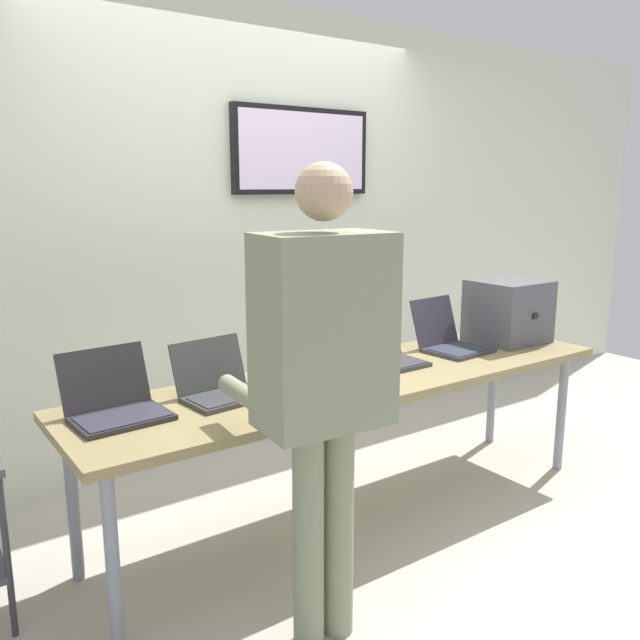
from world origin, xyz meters
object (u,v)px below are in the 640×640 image
Objects in this scene: workbench at (358,385)px; person at (322,365)px; laptop_station_4 at (449,339)px; laptop_station_2 at (312,367)px; laptop_station_3 at (387,353)px; equipment_box at (508,311)px; laptop_station_0 at (115,403)px; laptop_station_1 at (220,385)px.

workbench is 0.97m from person.
person is at bearing -152.39° from laptop_station_4.
laptop_station_2 is at bearing 179.86° from laptop_station_4.
laptop_station_3 is at bearing 37.76° from person.
laptop_station_3 is (-0.89, 0.03, -0.12)m from equipment_box.
person is at bearing -56.51° from laptop_station_0.
equipment_box is 1.05× the size of laptop_station_2.
laptop_station_4 is (-0.43, 0.04, -0.12)m from equipment_box.
workbench is 7.01× the size of equipment_box.
laptop_station_0 is 1.37m from laptop_station_3.
workbench is 7.37× the size of laptop_station_2.
laptop_station_0 is (-1.13, 0.10, 0.11)m from workbench.
laptop_station_2 is 0.91m from laptop_station_4.
laptop_station_0 is at bearing 179.53° from laptop_station_2.
equipment_box is 0.45m from laptop_station_4.
laptop_station_2 is (-0.21, 0.09, 0.10)m from workbench.
laptop_station_1 is at bearing -179.72° from laptop_station_4.
laptop_station_1 is 0.75m from person.
laptop_station_2 is at bearing 177.58° from laptop_station_3.
laptop_station_4 is (0.71, 0.09, 0.11)m from workbench.
equipment_box is at bearing -1.77° from laptop_station_3.
laptop_station_2 is at bearing 178.01° from equipment_box.
laptop_station_4 reaches higher than laptop_station_1.
workbench is 0.70m from laptop_station_1.
laptop_station_0 reaches higher than laptop_station_2.
person reaches higher than laptop_station_2.
equipment_box is at bearing 2.32° from workbench.
laptop_station_0 is 1.84m from laptop_station_4.
workbench is 0.27m from laptop_station_3.
equipment_box is 1.07× the size of laptop_station_1.
laptop_station_3 is at bearing -177.94° from laptop_station_4.
laptop_station_1 reaches higher than laptop_station_2.
equipment_box is 1.04× the size of laptop_station_4.
laptop_station_3 reaches higher than workbench.
laptop_station_0 is 0.22× the size of person.
person reaches higher than laptop_station_1.
person is (-0.65, -0.62, 0.35)m from workbench.
person is (0.03, -0.70, 0.24)m from laptop_station_1.
laptop_station_3 is 0.46m from laptop_station_4.
laptop_station_0 reaches higher than laptop_station_3.
equipment_box reaches higher than workbench.
equipment_box is 2.27m from laptop_station_0.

